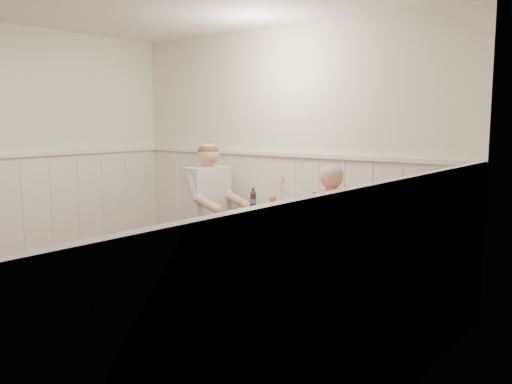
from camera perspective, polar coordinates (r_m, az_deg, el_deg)
ground_plane at (r=4.29m, az=-15.49°, el=-15.56°), size 4.50×4.50×0.00m
room_shell at (r=3.96m, az=-16.27°, el=5.12°), size 4.04×4.54×2.60m
wainscot at (r=4.50m, az=-8.72°, el=-5.07°), size 4.00×4.49×1.34m
dining_table at (r=5.27m, az=1.35°, el=-3.59°), size 0.88×0.70×0.75m
chair_right at (r=4.96m, az=8.64°, el=-6.04°), size 0.51×0.51×0.94m
chair_left at (r=5.80m, az=-4.20°, el=-4.60°), size 0.47×0.47×0.82m
man_in_pink at (r=4.89m, az=7.69°, el=-5.76°), size 0.64×0.44×1.30m
diner_cream at (r=5.71m, az=-4.87°, el=-3.14°), size 0.71×0.49×1.45m
plate_man at (r=5.10m, az=2.18°, el=-2.51°), size 0.31×0.31×0.08m
plate_diner at (r=5.38m, az=-0.35°, el=-2.04°), size 0.23×0.23×0.06m
beer_glass_a at (r=5.44m, az=3.09°, el=-1.02°), size 0.06×0.06×0.16m
beer_glass_b at (r=5.38m, az=1.76°, el=-0.85°), size 0.08×0.08×0.19m
beer_bottle at (r=5.59m, az=-0.30°, el=-0.82°), size 0.06×0.06×0.23m
rolled_napkin at (r=4.88m, az=1.14°, el=-2.98°), size 0.20×0.15×0.04m
grass_vase at (r=5.52m, az=2.61°, el=-0.22°), size 0.04×0.04×0.38m
gingham_mat at (r=5.58m, az=-0.20°, el=-1.85°), size 0.34×0.30×0.01m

